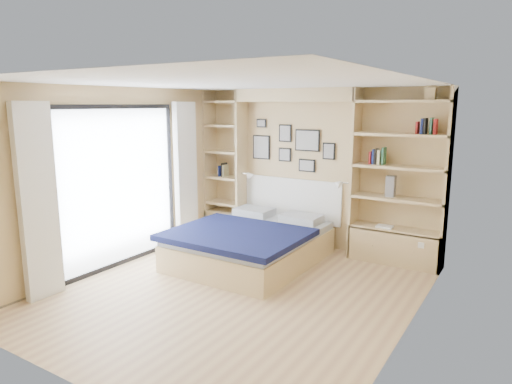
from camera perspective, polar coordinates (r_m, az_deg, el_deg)
The scene contains 8 objects.
ground at distance 5.72m, azimuth -2.43°, elevation -12.39°, with size 4.50×4.50×0.00m, color #D1B17D.
room_shell at distance 6.85m, azimuth 2.01°, elevation 0.95°, with size 4.50×4.50×4.50m.
bed at distance 6.67m, azimuth -0.56°, elevation -6.32°, with size 1.81×2.32×1.07m.
photo_gallery at distance 7.42m, azimuth 4.31°, elevation 5.81°, with size 1.48×0.02×0.82m.
reading_lamps at distance 7.22m, azimuth 4.50°, elevation 1.64°, with size 1.92×0.12×0.15m.
shelf_decor at distance 6.71m, azimuth 15.10°, elevation 5.51°, with size 3.55×0.23×2.03m.
deck at distance 8.19m, azimuth -23.84°, elevation -6.07°, with size 3.20×4.00×0.05m, color #6F6352.
deck_chair at distance 8.22m, azimuth -24.49°, elevation -2.98°, with size 0.80×1.01×0.89m.
Camera 1 is at (2.97, -4.33, 2.26)m, focal length 32.00 mm.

